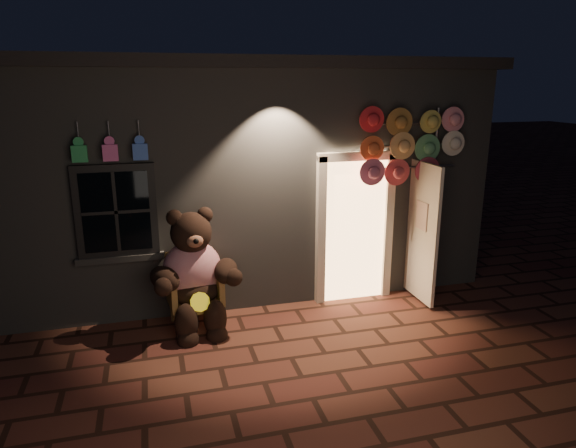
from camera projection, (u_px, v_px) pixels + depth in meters
name	position (u px, v px, depth m)	size (l,w,h in m)	color
ground	(291.00, 358.00, 6.02)	(60.00, 60.00, 0.00)	brown
shop_building	(233.00, 161.00, 9.26)	(7.30, 5.95, 3.51)	slate
wicker_armchair	(194.00, 290.00, 6.76)	(0.72, 0.67, 0.97)	#A1703E
teddy_bear	(194.00, 274.00, 6.58)	(1.23, 1.00, 1.69)	#AC122C
hat_rack	(411.00, 146.00, 7.12)	(1.58, 0.22, 2.80)	#59595E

